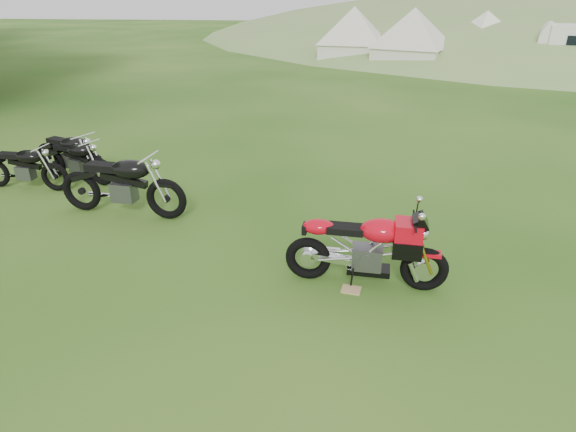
% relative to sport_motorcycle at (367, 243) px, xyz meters
% --- Properties ---
extents(ground, '(120.00, 120.00, 0.00)m').
position_rel_sport_motorcycle_xyz_m(ground, '(-0.79, -0.38, -0.57)').
color(ground, '#1A4A0F').
rests_on(ground, ground).
extents(sport_motorcycle, '(1.92, 0.59, 1.14)m').
position_rel_sport_motorcycle_xyz_m(sport_motorcycle, '(0.00, 0.00, 0.00)').
color(sport_motorcycle, red).
rests_on(sport_motorcycle, ground).
extents(plywood_board, '(0.26, 0.22, 0.02)m').
position_rel_sport_motorcycle_xyz_m(plywood_board, '(-0.15, -0.18, -0.56)').
color(plywood_board, tan).
rests_on(plywood_board, ground).
extents(vintage_moto_a, '(1.71, 0.87, 0.88)m').
position_rel_sport_motorcycle_xyz_m(vintage_moto_a, '(-5.40, 2.97, -0.13)').
color(vintage_moto_a, black).
rests_on(vintage_moto_a, ground).
extents(vintage_moto_b, '(1.86, 1.04, 0.96)m').
position_rel_sport_motorcycle_xyz_m(vintage_moto_b, '(-5.63, 3.16, -0.09)').
color(vintage_moto_b, black).
rests_on(vintage_moto_b, ground).
extents(vintage_moto_c, '(2.15, 0.69, 1.11)m').
position_rel_sport_motorcycle_xyz_m(vintage_moto_c, '(-3.85, 1.60, -0.01)').
color(vintage_moto_c, black).
rests_on(vintage_moto_c, ground).
extents(vintage_moto_d, '(1.69, 0.46, 0.88)m').
position_rel_sport_motorcycle_xyz_m(vintage_moto_d, '(-6.13, 2.45, -0.13)').
color(vintage_moto_d, black).
rests_on(vintage_moto_d, ground).
extents(tent_left, '(3.49, 3.49, 2.66)m').
position_rel_sport_motorcycle_xyz_m(tent_left, '(-0.25, 21.14, 0.76)').
color(tent_left, silver).
rests_on(tent_left, ground).
extents(tent_mid, '(4.01, 4.01, 2.66)m').
position_rel_sport_motorcycle_xyz_m(tent_mid, '(2.54, 19.58, 0.76)').
color(tent_mid, silver).
rests_on(tent_mid, ground).
extents(tent_right, '(3.81, 3.81, 2.54)m').
position_rel_sport_motorcycle_xyz_m(tent_right, '(6.33, 21.76, 0.70)').
color(tent_right, white).
rests_on(tent_right, ground).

